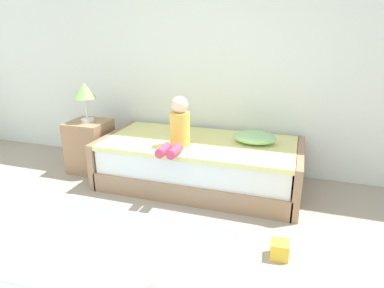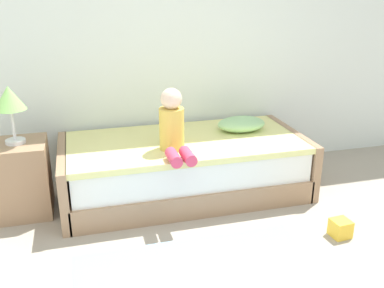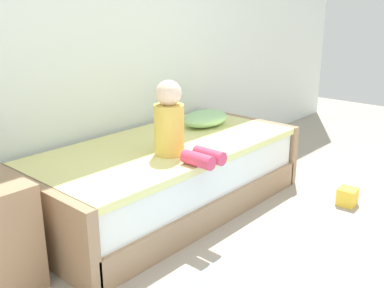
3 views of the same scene
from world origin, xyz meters
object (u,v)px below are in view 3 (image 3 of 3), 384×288
bed (167,176)px  child_figure (174,126)px  pillow (205,118)px  toy_block (347,197)px

bed → child_figure: 0.53m
bed → pillow: pillow is taller
toy_block → child_figure: bearing=144.2°
child_figure → toy_block: (1.08, -0.78, -0.64)m
child_figure → pillow: (0.71, 0.33, -0.14)m
child_figure → toy_block: bearing=-35.8°
pillow → toy_block: bearing=-71.6°
bed → toy_block: (0.93, -1.01, -0.18)m
child_figure → pillow: bearing=24.8°
child_figure → pillow: 0.79m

